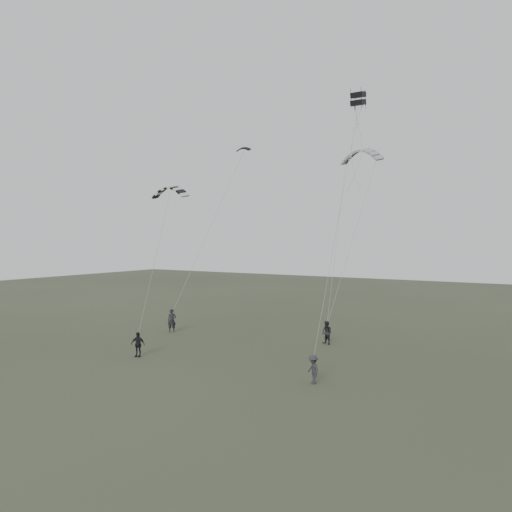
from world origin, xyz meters
The scene contains 9 objects.
ground centered at (0.00, 0.00, 0.00)m, with size 140.00×140.00×0.00m, color #323927.
flyer_left centered at (-8.13, 6.19, 0.97)m, with size 0.71×0.46×1.93m, color black.
flyer_right centered at (4.93, 8.49, 0.87)m, with size 0.84×0.66×1.73m, color black.
flyer_center centered at (-4.23, -1.69, 0.82)m, with size 0.96×0.40×1.64m, color black.
flyer_far centered at (8.32, -1.22, 0.78)m, with size 1.01×0.58×1.56m, color #29292E.
kite_dark_small centered at (-5.17, 12.70, 16.09)m, with size 1.35×0.41×0.47m, color black, non-canonical shape.
kite_pale_large centered at (5.90, 12.83, 14.90)m, with size 3.61×0.81×1.51m, color #96999B, non-canonical shape.
kite_striped centered at (-5.52, 3.06, 11.70)m, with size 3.05×0.76×1.20m, color black, non-canonical shape.
kite_box centered at (9.59, 2.01, 15.86)m, with size 0.71×0.71×0.74m, color black, non-canonical shape.
Camera 1 is at (19.65, -25.64, 7.86)m, focal length 35.00 mm.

